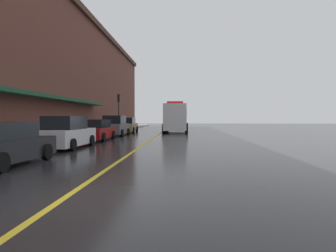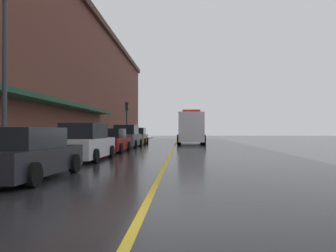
{
  "view_description": "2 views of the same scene",
  "coord_description": "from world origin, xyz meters",
  "px_view_note": "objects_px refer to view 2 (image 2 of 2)",
  "views": [
    {
      "loc": [
        2.51,
        -6.52,
        1.7
      ],
      "look_at": [
        1.2,
        19.19,
        0.98
      ],
      "focal_mm": 33.47,
      "sensor_mm": 36.0,
      "label": 1
    },
    {
      "loc": [
        0.71,
        -5.7,
        1.45
      ],
      "look_at": [
        -0.77,
        29.12,
        1.86
      ],
      "focal_mm": 36.22,
      "sensor_mm": 36.0,
      "label": 2
    }
  ],
  "objects_px": {
    "traffic_light_near": "(127,114)",
    "street_lamp_left": "(5,51)",
    "parking_meter_0": "(81,137)",
    "parking_meter_1": "(91,136)",
    "parked_car_2": "(110,141)",
    "parking_meter_2": "(84,136)",
    "parked_car_1": "(86,143)",
    "parked_car_0": "(28,155)",
    "parked_car_3": "(127,137)",
    "parked_car_4": "(137,137)",
    "box_truck": "(191,128)"
  },
  "relations": [
    {
      "from": "traffic_light_near",
      "to": "street_lamp_left",
      "type": "bearing_deg",
      "value": -91.59
    },
    {
      "from": "parking_meter_0",
      "to": "parking_meter_1",
      "type": "distance_m",
      "value": 2.26
    },
    {
      "from": "parked_car_2",
      "to": "parking_meter_2",
      "type": "bearing_deg",
      "value": 138.78
    },
    {
      "from": "parked_car_1",
      "to": "parked_car_0",
      "type": "bearing_deg",
      "value": -178.18
    },
    {
      "from": "parked_car_3",
      "to": "parked_car_4",
      "type": "xyz_separation_m",
      "value": [
        0.01,
        5.91,
        -0.08
      ]
    },
    {
      "from": "parking_meter_0",
      "to": "parking_meter_2",
      "type": "distance_m",
      "value": 0.65
    },
    {
      "from": "box_truck",
      "to": "parking_meter_2",
      "type": "relative_size",
      "value": 6.02
    },
    {
      "from": "parked_car_1",
      "to": "parking_meter_1",
      "type": "xyz_separation_m",
      "value": [
        -1.42,
        6.12,
        0.24
      ]
    },
    {
      "from": "parking_meter_1",
      "to": "parking_meter_2",
      "type": "relative_size",
      "value": 1.0
    },
    {
      "from": "parked_car_4",
      "to": "box_truck",
      "type": "xyz_separation_m",
      "value": [
        5.53,
        1.19,
        0.83
      ]
    },
    {
      "from": "parked_car_3",
      "to": "box_truck",
      "type": "height_order",
      "value": "box_truck"
    },
    {
      "from": "parked_car_3",
      "to": "parking_meter_2",
      "type": "height_order",
      "value": "parked_car_3"
    },
    {
      "from": "parked_car_3",
      "to": "parking_meter_0",
      "type": "height_order",
      "value": "parked_car_3"
    },
    {
      "from": "box_truck",
      "to": "street_lamp_left",
      "type": "distance_m",
      "value": 24.24
    },
    {
      "from": "traffic_light_near",
      "to": "parking_meter_2",
      "type": "bearing_deg",
      "value": -90.22
    },
    {
      "from": "parked_car_4",
      "to": "parked_car_2",
      "type": "bearing_deg",
      "value": 178.81
    },
    {
      "from": "box_truck",
      "to": "parking_meter_0",
      "type": "distance_m",
      "value": 16.87
    },
    {
      "from": "parked_car_4",
      "to": "box_truck",
      "type": "bearing_deg",
      "value": -78.58
    },
    {
      "from": "parking_meter_0",
      "to": "traffic_light_near",
      "type": "xyz_separation_m",
      "value": [
        0.06,
        16.4,
        2.1
      ]
    },
    {
      "from": "parked_car_0",
      "to": "parked_car_2",
      "type": "distance_m",
      "value": 12.17
    },
    {
      "from": "parking_meter_2",
      "to": "traffic_light_near",
      "type": "xyz_separation_m",
      "value": [
        0.06,
        15.75,
        2.1
      ]
    },
    {
      "from": "parked_car_2",
      "to": "street_lamp_left",
      "type": "distance_m",
      "value": 10.47
    },
    {
      "from": "parked_car_2",
      "to": "box_truck",
      "type": "xyz_separation_m",
      "value": [
        5.63,
        13.24,
        0.88
      ]
    },
    {
      "from": "parked_car_1",
      "to": "parked_car_4",
      "type": "distance_m",
      "value": 18.03
    },
    {
      "from": "parked_car_2",
      "to": "street_lamp_left",
      "type": "relative_size",
      "value": 0.66
    },
    {
      "from": "parked_car_2",
      "to": "parking_meter_2",
      "type": "relative_size",
      "value": 3.45
    },
    {
      "from": "parking_meter_0",
      "to": "parked_car_0",
      "type": "bearing_deg",
      "value": -81.61
    },
    {
      "from": "box_truck",
      "to": "parked_car_3",
      "type": "bearing_deg",
      "value": -37.18
    },
    {
      "from": "parked_car_3",
      "to": "parked_car_2",
      "type": "bearing_deg",
      "value": -178.92
    },
    {
      "from": "parked_car_1",
      "to": "traffic_light_near",
      "type": "height_order",
      "value": "traffic_light_near"
    },
    {
      "from": "parking_meter_2",
      "to": "traffic_light_near",
      "type": "bearing_deg",
      "value": 89.78
    },
    {
      "from": "parked_car_2",
      "to": "parking_meter_1",
      "type": "relative_size",
      "value": 3.45
    },
    {
      "from": "parked_car_3",
      "to": "street_lamp_left",
      "type": "bearing_deg",
      "value": 174.63
    },
    {
      "from": "parking_meter_0",
      "to": "box_truck",
      "type": "bearing_deg",
      "value": 65.64
    },
    {
      "from": "parked_car_1",
      "to": "parking_meter_1",
      "type": "height_order",
      "value": "parked_car_1"
    },
    {
      "from": "parking_meter_1",
      "to": "parked_car_2",
      "type": "bearing_deg",
      "value": -6.16
    },
    {
      "from": "parking_meter_0",
      "to": "parked_car_1",
      "type": "bearing_deg",
      "value": -69.77
    },
    {
      "from": "parked_car_0",
      "to": "street_lamp_left",
      "type": "distance_m",
      "value": 4.93
    },
    {
      "from": "box_truck",
      "to": "parked_car_4",
      "type": "bearing_deg",
      "value": -77.06
    },
    {
      "from": "parked_car_0",
      "to": "parked_car_1",
      "type": "distance_m",
      "value": 6.2
    },
    {
      "from": "parked_car_0",
      "to": "parking_meter_2",
      "type": "height_order",
      "value": "parked_car_0"
    },
    {
      "from": "parked_car_4",
      "to": "parking_meter_2",
      "type": "distance_m",
      "value": 13.59
    },
    {
      "from": "parking_meter_0",
      "to": "traffic_light_near",
      "type": "height_order",
      "value": "traffic_light_near"
    },
    {
      "from": "parking_meter_0",
      "to": "parked_car_4",
      "type": "bearing_deg",
      "value": 84.27
    },
    {
      "from": "street_lamp_left",
      "to": "parking_meter_2",
      "type": "bearing_deg",
      "value": 85.79
    },
    {
      "from": "parked_car_3",
      "to": "box_truck",
      "type": "xyz_separation_m",
      "value": [
        5.54,
        7.1,
        0.75
      ]
    },
    {
      "from": "parked_car_1",
      "to": "box_truck",
      "type": "xyz_separation_m",
      "value": [
        5.53,
        19.22,
        0.79
      ]
    },
    {
      "from": "parked_car_2",
      "to": "parking_meter_2",
      "type": "xyz_separation_m",
      "value": [
        -1.32,
        -1.46,
        0.33
      ]
    },
    {
      "from": "parked_car_1",
      "to": "parking_meter_2",
      "type": "relative_size",
      "value": 3.65
    },
    {
      "from": "parking_meter_0",
      "to": "parking_meter_1",
      "type": "bearing_deg",
      "value": 90.0
    }
  ]
}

